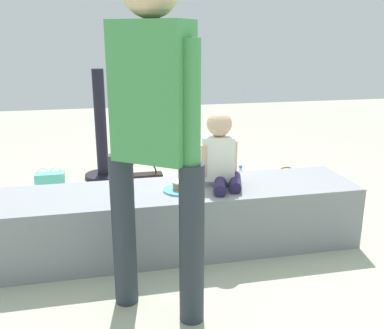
{
  "coord_description": "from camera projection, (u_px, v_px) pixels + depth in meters",
  "views": [
    {
      "loc": [
        -0.44,
        -2.59,
        1.35
      ],
      "look_at": [
        0.06,
        -0.31,
        0.66
      ],
      "focal_mm": 40.93,
      "sensor_mm": 36.0,
      "label": 1
    }
  ],
  "objects": [
    {
      "name": "cake_box_white",
      "position": [
        96.0,
        196.0,
        3.64
      ],
      "size": [
        0.35,
        0.37,
        0.12
      ],
      "primitive_type": "cube",
      "rotation": [
        0.0,
        0.0,
        -0.3
      ],
      "color": "white",
      "rests_on": "ground_plane"
    },
    {
      "name": "party_cup_red",
      "position": [
        219.0,
        180.0,
        4.11
      ],
      "size": [
        0.08,
        0.08,
        0.09
      ],
      "primitive_type": "cylinder",
      "color": "red",
      "rests_on": "ground_plane"
    },
    {
      "name": "adult_standing",
      "position": [
        153.0,
        115.0,
        1.96
      ],
      "size": [
        0.42,
        0.37,
        1.67
      ],
      "color": "#2A303A",
      "rests_on": "ground_plane"
    },
    {
      "name": "handbag_brown_canvas",
      "position": [
        285.0,
        190.0,
        3.63
      ],
      "size": [
        0.26,
        0.12,
        0.32
      ],
      "color": "brown",
      "rests_on": "ground_plane"
    },
    {
      "name": "concrete_ledge",
      "position": [
        173.0,
        219.0,
        2.84
      ],
      "size": [
        2.4,
        0.54,
        0.41
      ],
      "primitive_type": "cube",
      "color": "gray",
      "rests_on": "ground_plane"
    },
    {
      "name": "cake_plate",
      "position": [
        181.0,
        188.0,
        2.74
      ],
      "size": [
        0.22,
        0.22,
        0.07
      ],
      "color": "#4CA5D8",
      "rests_on": "concrete_ledge"
    },
    {
      "name": "railing_post",
      "position": [
        101.0,
        139.0,
        4.21
      ],
      "size": [
        0.36,
        0.36,
        1.06
      ],
      "color": "black",
      "rests_on": "ground_plane"
    },
    {
      "name": "water_bottle_near_gift",
      "position": [
        240.0,
        178.0,
        3.97
      ],
      "size": [
        0.07,
        0.07,
        0.22
      ],
      "color": "silver",
      "rests_on": "ground_plane"
    },
    {
      "name": "ground_plane",
      "position": [
        174.0,
        248.0,
        2.9
      ],
      "size": [
        12.0,
        12.0,
        0.0
      ],
      "primitive_type": "plane",
      "color": "#9DA58B"
    },
    {
      "name": "child_seated",
      "position": [
        220.0,
        154.0,
        2.8
      ],
      "size": [
        0.29,
        0.35,
        0.48
      ],
      "color": "#231B43",
      "rests_on": "concrete_ledge"
    },
    {
      "name": "handbag_black_leather",
      "position": [
        143.0,
        186.0,
        3.7
      ],
      "size": [
        0.34,
        0.11,
        0.36
      ],
      "color": "black",
      "rests_on": "ground_plane"
    },
    {
      "name": "gift_bag",
      "position": [
        51.0,
        192.0,
        3.45
      ],
      "size": [
        0.22,
        0.11,
        0.36
      ],
      "color": "#59C6B2",
      "rests_on": "ground_plane"
    }
  ]
}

